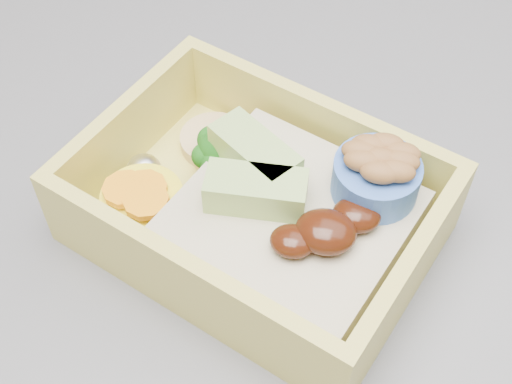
# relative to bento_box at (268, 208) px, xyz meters

# --- Properties ---
(bento_box) EXTENTS (0.24, 0.21, 0.07)m
(bento_box) POSITION_rel_bento_box_xyz_m (0.00, 0.00, 0.00)
(bento_box) COLOR #D7CB59
(bento_box) RESTS_ON island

